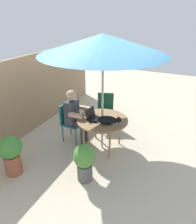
% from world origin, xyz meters
% --- Properties ---
extents(ground_plane, '(14.00, 14.00, 0.00)m').
position_xyz_m(ground_plane, '(0.00, 0.00, 0.00)').
color(ground_plane, beige).
extents(fence_back, '(5.61, 0.08, 1.85)m').
position_xyz_m(fence_back, '(0.00, 1.95, 0.92)').
color(fence_back, '#937756').
rests_on(fence_back, ground).
extents(patio_table, '(1.08, 1.08, 0.70)m').
position_xyz_m(patio_table, '(0.00, 0.00, 0.65)').
color(patio_table, '#9E754C').
rests_on(patio_table, ground).
extents(patio_umbrella, '(2.37, 2.37, 2.40)m').
position_xyz_m(patio_umbrella, '(0.00, 0.00, 2.22)').
color(patio_umbrella, '#B7B7BC').
rests_on(patio_umbrella, ground).
extents(chair_occupied, '(0.40, 0.40, 0.89)m').
position_xyz_m(chair_occupied, '(0.00, 0.83, 0.53)').
color(chair_occupied, '#1E606B').
rests_on(chair_occupied, ground).
extents(chair_empty, '(0.51, 0.51, 0.89)m').
position_xyz_m(chair_empty, '(0.91, 0.32, 0.53)').
color(chair_empty, '#194C2D').
rests_on(chair_empty, ground).
extents(person_seated, '(0.48, 0.48, 1.23)m').
position_xyz_m(person_seated, '(0.00, 0.67, 0.70)').
color(person_seated, '#3F3F47').
rests_on(person_seated, ground).
extents(laptop, '(0.33, 0.29, 0.21)m').
position_xyz_m(laptop, '(-0.05, 0.21, 0.77)').
color(laptop, black).
rests_on(laptop, patio_table).
extents(cat, '(0.31, 0.64, 0.17)m').
position_xyz_m(cat, '(-0.13, -0.19, 0.79)').
color(cat, black).
rests_on(cat, patio_table).
extents(potted_plant_near_fence, '(0.43, 0.43, 0.77)m').
position_xyz_m(potted_plant_near_fence, '(-1.44, 1.16, 0.45)').
color(potted_plant_near_fence, '#9E5138').
rests_on(potted_plant_near_fence, ground).
extents(potted_plant_by_chair, '(0.39, 0.39, 0.72)m').
position_xyz_m(potted_plant_by_chair, '(-1.02, -0.12, 0.41)').
color(potted_plant_by_chair, '#595654').
rests_on(potted_plant_by_chair, ground).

